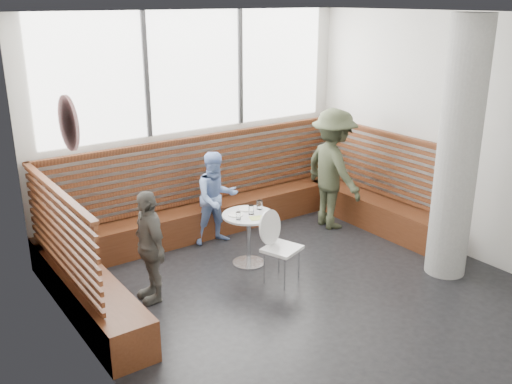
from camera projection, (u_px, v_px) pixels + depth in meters
room at (308, 164)px, 6.31m from camera, size 5.00×5.00×3.20m
booth at (225, 217)px, 8.06m from camera, size 5.00×2.50×1.44m
concrete_column at (458, 151)px, 6.85m from camera, size 0.50×0.50×3.20m
wall_art at (68, 123)px, 5.05m from camera, size 0.03×0.50×0.50m
cafe_table at (249, 228)px, 7.41m from camera, size 0.68×0.68×0.70m
cafe_chair at (279, 240)px, 6.98m from camera, size 0.43×0.42×0.91m
adult_man at (333, 169)px, 8.54m from camera, size 0.81×1.25×1.83m
child_back at (216, 198)px, 8.04m from camera, size 0.71×0.59×1.34m
child_left at (149, 246)px, 6.50m from camera, size 0.40×0.81×1.33m
plate_near at (235, 215)px, 7.32m from camera, size 0.20×0.20×0.01m
plate_far at (246, 209)px, 7.51m from camera, size 0.21×0.21×0.01m
glass_left at (238, 216)px, 7.16m from camera, size 0.06×0.06×0.10m
glass_mid at (251, 210)px, 7.34m from camera, size 0.07×0.07×0.12m
glass_right at (259, 205)px, 7.51m from camera, size 0.08×0.08×0.12m
menu_card at (258, 218)px, 7.22m from camera, size 0.25×0.21×0.00m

